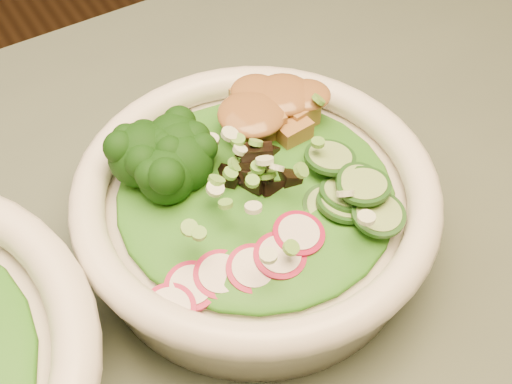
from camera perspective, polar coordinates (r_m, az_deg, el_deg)
dining_table at (r=0.65m, az=19.55°, el=-8.09°), size 1.20×0.80×0.75m
salad_bowl at (r=0.48m, az=0.00°, el=-1.44°), size 0.24×0.24×0.07m
lettuce_bed at (r=0.47m, az=0.00°, el=0.08°), size 0.18×0.18×0.02m
broccoli_florets at (r=0.46m, az=-7.00°, el=1.60°), size 0.08×0.08×0.04m
radish_slices at (r=0.43m, az=-0.54°, el=-5.76°), size 0.10×0.06×0.02m
cucumber_slices at (r=0.46m, az=7.32°, el=0.18°), size 0.08×0.08×0.03m
mushroom_heap at (r=0.46m, az=0.15°, el=2.07°), size 0.08×0.08×0.04m
tofu_cubes at (r=0.50m, az=0.91°, el=5.79°), size 0.09×0.07×0.03m
peanut_sauce at (r=0.49m, az=0.92°, el=6.79°), size 0.06×0.05×0.01m
scallion_garnish at (r=0.45m, az=0.00°, el=1.83°), size 0.17×0.17×0.02m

